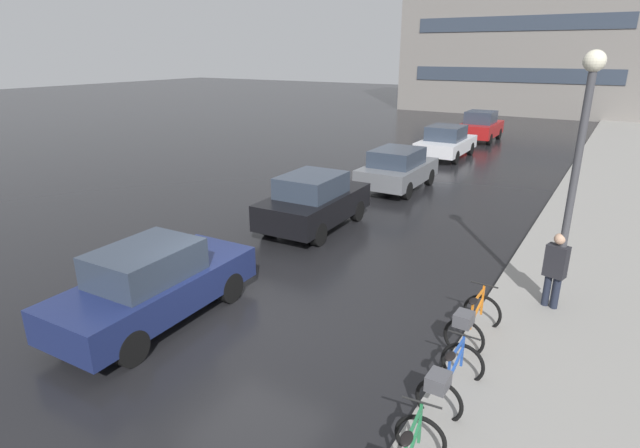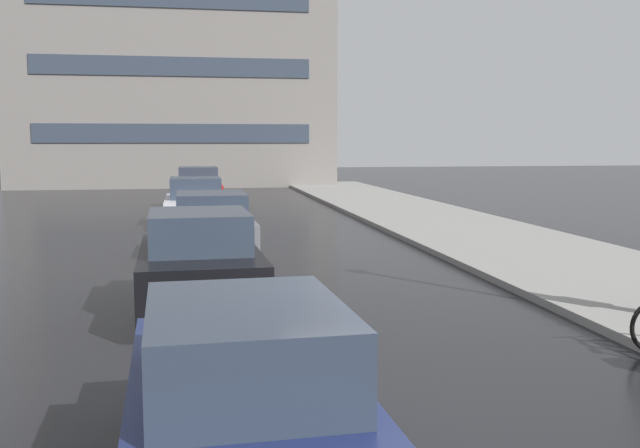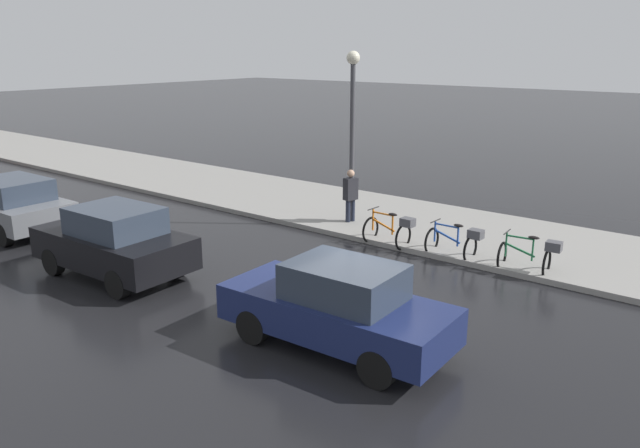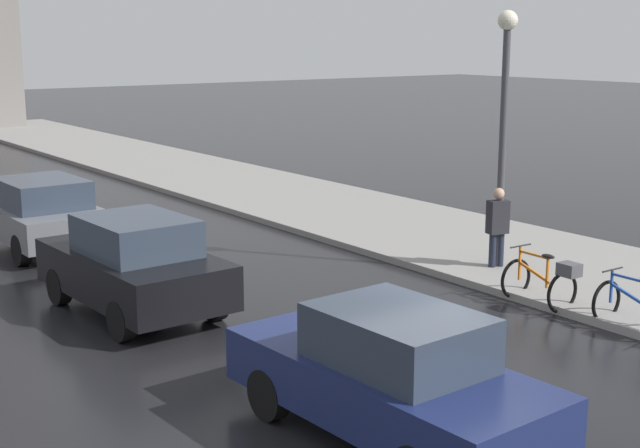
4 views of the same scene
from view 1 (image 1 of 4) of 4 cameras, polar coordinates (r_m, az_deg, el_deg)
The scene contains 12 objects.
ground_plane at distance 9.85m, azimuth -7.92°, elevation -11.63°, with size 140.00×140.00×0.00m, color black.
sidewalk_kerb at distance 17.17m, azimuth 31.72°, elevation -0.54°, with size 4.80×60.00×0.14m, color gray.
bicycle_second at distance 7.85m, azimuth 14.48°, elevation -16.81°, with size 0.72×1.40×0.93m.
bicycle_third at distance 9.37m, azimuth 16.93°, elevation -10.64°, with size 0.76×1.39×0.99m.
car_navy at distance 10.15m, azimuth -18.50°, elevation -6.54°, with size 1.85×4.24×1.59m.
car_black at distance 14.70m, azimuth -0.71°, elevation 2.61°, with size 1.98×3.97×1.66m.
car_grey at distance 19.26m, azimuth 8.85°, elevation 6.27°, with size 1.97×3.85×1.56m.
car_white at distance 25.64m, azimuth 14.21°, elevation 9.07°, with size 1.99×4.13×1.58m.
car_red at distance 31.22m, azimuth 17.86°, elevation 10.58°, with size 1.92×3.79×1.73m.
pedestrian at distance 10.88m, azimuth 25.27°, elevation -4.69°, with size 0.45×0.33×1.70m.
streetlamp at distance 10.25m, azimuth 27.47°, elevation 7.24°, with size 0.38×0.38×5.04m.
building_facade_main at distance 48.03m, azimuth 22.96°, elevation 22.49°, with size 19.31×7.91×17.93m.
Camera 1 is at (5.53, -6.43, 5.01)m, focal length 28.00 mm.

